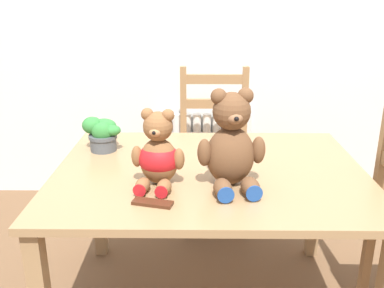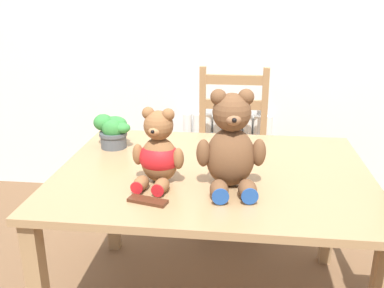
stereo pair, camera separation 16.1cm
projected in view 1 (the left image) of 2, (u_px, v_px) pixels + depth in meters
wall_back at (206, 10)px, 2.80m from camera, size 8.00×0.04×2.60m
radiator at (206, 160)px, 3.07m from camera, size 0.63×0.10×0.61m
dining_table at (210, 187)px, 1.82m from camera, size 1.29×0.99×0.71m
wooden_chair_behind at (214, 149)px, 2.73m from camera, size 0.44×0.41×0.97m
teddy_bear_left at (158, 155)px, 1.62m from camera, size 0.21×0.23×0.30m
teddy_bear_right at (231, 145)px, 1.60m from camera, size 0.26×0.28×0.37m
potted_plant at (102, 133)px, 1.98m from camera, size 0.18×0.14×0.16m
chocolate_bar at (153, 203)px, 1.49m from camera, size 0.15×0.08×0.01m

